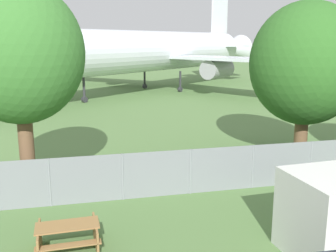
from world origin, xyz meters
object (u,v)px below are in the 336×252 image
object	(u,v)px
tree_near_hangar	(19,54)
airplane	(156,51)
picnic_bench_open_grass	(68,234)
tree_left_of_cabin	(306,64)

from	to	relation	value
tree_near_hangar	airplane	bearing A→B (deg)	69.90
picnic_bench_open_grass	tree_near_hangar	xyz separation A→B (m)	(-1.44, 4.33, 4.77)
airplane	picnic_bench_open_grass	distance (m)	35.21
picnic_bench_open_grass	tree_left_of_cabin	size ratio (longest dim) A/B	0.23
airplane	picnic_bench_open_grass	bearing A→B (deg)	34.92
airplane	tree_near_hangar	world-z (taller)	airplane
picnic_bench_open_grass	tree_left_of_cabin	distance (m)	13.43
airplane	tree_near_hangar	size ratio (longest dim) A/B	4.44
picnic_bench_open_grass	airplane	bearing A→B (deg)	74.57
airplane	tree_near_hangar	distance (m)	31.31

